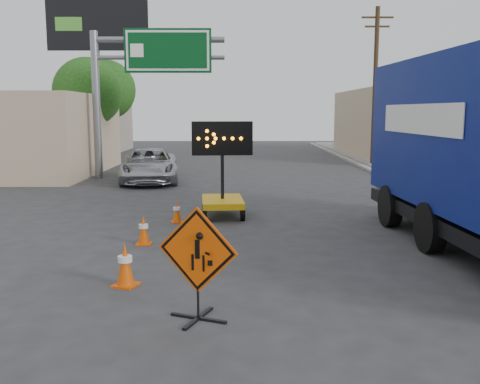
{
  "coord_description": "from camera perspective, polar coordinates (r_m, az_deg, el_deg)",
  "views": [
    {
      "loc": [
        0.17,
        -7.29,
        3.16
      ],
      "look_at": [
        0.18,
        3.14,
        1.58
      ],
      "focal_mm": 40.0,
      "sensor_mm": 36.0,
      "label": 1
    }
  ],
  "objects": [
    {
      "name": "ground",
      "position": [
        7.94,
        -1.33,
        -14.8
      ],
      "size": [
        100.0,
        100.0,
        0.0
      ],
      "primitive_type": "plane",
      "color": "#2D2D30",
      "rests_on": "ground"
    },
    {
      "name": "curb_right",
      "position": [
        23.57,
        17.26,
        0.68
      ],
      "size": [
        0.4,
        60.0,
        0.12
      ],
      "primitive_type": "cube",
      "color": "gray",
      "rests_on": "ground"
    },
    {
      "name": "sidewalk_right",
      "position": [
        24.36,
        22.43,
        0.7
      ],
      "size": [
        4.0,
        60.0,
        0.15
      ],
      "primitive_type": "cube",
      "color": "gray",
      "rests_on": "ground"
    },
    {
      "name": "storefront_left_far",
      "position": [
        43.99,
        -20.42,
        6.84
      ],
      "size": [
        12.0,
        10.0,
        4.4
      ],
      "primitive_type": "cube",
      "color": "#A69B8A",
      "rests_on": "ground"
    },
    {
      "name": "building_right_far",
      "position": [
        39.44,
        19.03,
        6.91
      ],
      "size": [
        10.0,
        14.0,
        4.6
      ],
      "primitive_type": "cube",
      "color": "tan",
      "rests_on": "ground"
    },
    {
      "name": "highway_gantry",
      "position": [
        25.73,
        -10.67,
        12.74
      ],
      "size": [
        6.18,
        0.38,
        6.9
      ],
      "color": "slate",
      "rests_on": "ground"
    },
    {
      "name": "billboard",
      "position": [
        34.49,
        -14.94,
        15.33
      ],
      "size": [
        6.1,
        0.54,
        9.85
      ],
      "color": "slate",
      "rests_on": "ground"
    },
    {
      "name": "utility_pole_far",
      "position": [
        32.29,
        14.21,
        11.08
      ],
      "size": [
        1.8,
        0.26,
        9.0
      ],
      "color": "#3F2F1B",
      "rests_on": "ground"
    },
    {
      "name": "tree_left_near",
      "position": [
        30.42,
        -15.93,
        10.19
      ],
      "size": [
        3.71,
        3.71,
        6.03
      ],
      "color": "#3F2F1B",
      "rests_on": "ground"
    },
    {
      "name": "tree_left_far",
      "position": [
        38.42,
        -14.15,
        10.51
      ],
      "size": [
        4.1,
        4.1,
        6.66
      ],
      "color": "#3F2F1B",
      "rests_on": "ground"
    },
    {
      "name": "construction_sign",
      "position": [
        8.13,
        -4.54,
        -7.34
      ],
      "size": [
        1.23,
        0.89,
        1.75
      ],
      "rotation": [
        0.0,
        0.0,
        -0.39
      ],
      "color": "black",
      "rests_on": "ground"
    },
    {
      "name": "arrow_board",
      "position": [
        16.13,
        -1.89,
        -0.35
      ],
      "size": [
        1.81,
        2.1,
        2.86
      ],
      "rotation": [
        0.0,
        0.0,
        0.08
      ],
      "color": "#DBA00C",
      "rests_on": "ground"
    },
    {
      "name": "pickup_truck",
      "position": [
        24.4,
        -9.65,
        2.81
      ],
      "size": [
        3.13,
        5.6,
        1.48
      ],
      "primitive_type": "imported",
      "rotation": [
        0.0,
        0.0,
        0.13
      ],
      "color": "#B1B3B8",
      "rests_on": "ground"
    },
    {
      "name": "cone_a",
      "position": [
        10.0,
        -12.15,
        -7.58
      ],
      "size": [
        0.52,
        0.52,
        0.8
      ],
      "rotation": [
        0.0,
        0.0,
        -0.36
      ],
      "color": "#DE4B04",
      "rests_on": "ground"
    },
    {
      "name": "cone_b",
      "position": [
        12.98,
        -10.25,
        -4.02
      ],
      "size": [
        0.36,
        0.36,
        0.7
      ],
      "rotation": [
        0.0,
        0.0,
        0.02
      ],
      "color": "#DE4B04",
      "rests_on": "ground"
    },
    {
      "name": "cone_c",
      "position": [
        15.4,
        -6.77,
        -2.08
      ],
      "size": [
        0.42,
        0.42,
        0.63
      ],
      "rotation": [
        0.0,
        0.0,
        0.43
      ],
      "color": "#DE4B04",
      "rests_on": "ground"
    }
  ]
}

